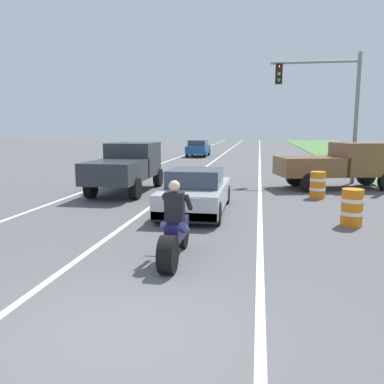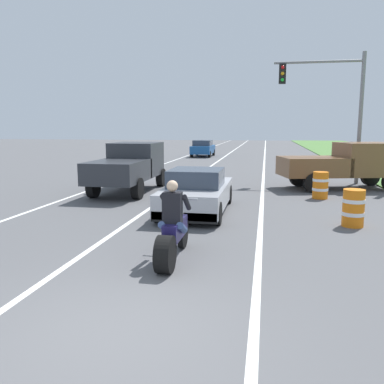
{
  "view_description": "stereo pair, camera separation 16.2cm",
  "coord_description": "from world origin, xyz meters",
  "px_view_note": "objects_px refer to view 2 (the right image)",
  "views": [
    {
      "loc": [
        1.72,
        -4.52,
        2.61
      ],
      "look_at": [
        0.07,
        5.24,
        1.0
      ],
      "focal_mm": 37.04,
      "sensor_mm": 36.0,
      "label": 1
    },
    {
      "loc": [
        1.88,
        -4.49,
        2.61
      ],
      "look_at": [
        0.07,
        5.24,
        1.0
      ],
      "focal_mm": 37.04,
      "sensor_mm": 36.0,
      "label": 2
    }
  ],
  "objects_px": {
    "sports_car_silver": "(197,192)",
    "pickup_truck_left_lane_dark_grey": "(129,165)",
    "construction_barrel_nearest": "(353,208)",
    "pickup_truck_right_shoulder_brown": "(343,163)",
    "construction_barrel_mid": "(320,185)",
    "distant_car_far_ahead": "(203,148)",
    "construction_barrel_far": "(309,171)",
    "traffic_light_mast_near": "(334,98)",
    "motorcycle_with_rider": "(173,233)"
  },
  "relations": [
    {
      "from": "sports_car_silver",
      "to": "pickup_truck_left_lane_dark_grey",
      "type": "distance_m",
      "value": 4.89
    },
    {
      "from": "construction_barrel_nearest",
      "to": "pickup_truck_right_shoulder_brown",
      "type": "bearing_deg",
      "value": 82.24
    },
    {
      "from": "construction_barrel_mid",
      "to": "sports_car_silver",
      "type": "bearing_deg",
      "value": -141.63
    },
    {
      "from": "sports_car_silver",
      "to": "distant_car_far_ahead",
      "type": "xyz_separation_m",
      "value": [
        -3.61,
        24.08,
        0.14
      ]
    },
    {
      "from": "pickup_truck_right_shoulder_brown",
      "to": "distant_car_far_ahead",
      "type": "xyz_separation_m",
      "value": [
        -8.95,
        18.19,
        -0.33
      ]
    },
    {
      "from": "pickup_truck_left_lane_dark_grey",
      "to": "construction_barrel_far",
      "type": "height_order",
      "value": "pickup_truck_left_lane_dark_grey"
    },
    {
      "from": "construction_barrel_far",
      "to": "construction_barrel_mid",
      "type": "bearing_deg",
      "value": -91.12
    },
    {
      "from": "pickup_truck_left_lane_dark_grey",
      "to": "pickup_truck_right_shoulder_brown",
      "type": "relative_size",
      "value": 0.93
    },
    {
      "from": "sports_car_silver",
      "to": "traffic_light_mast_near",
      "type": "height_order",
      "value": "traffic_light_mast_near"
    },
    {
      "from": "pickup_truck_left_lane_dark_grey",
      "to": "distant_car_far_ahead",
      "type": "bearing_deg",
      "value": 90.55
    },
    {
      "from": "pickup_truck_right_shoulder_brown",
      "to": "construction_barrel_nearest",
      "type": "bearing_deg",
      "value": -97.76
    },
    {
      "from": "traffic_light_mast_near",
      "to": "construction_barrel_nearest",
      "type": "xyz_separation_m",
      "value": [
        -0.69,
        -8.68,
        -3.46
      ]
    },
    {
      "from": "pickup_truck_left_lane_dark_grey",
      "to": "traffic_light_mast_near",
      "type": "xyz_separation_m",
      "value": [
        8.5,
        4.2,
        2.85
      ]
    },
    {
      "from": "pickup_truck_left_lane_dark_grey",
      "to": "motorcycle_with_rider",
      "type": "bearing_deg",
      "value": -65.3
    },
    {
      "from": "pickup_truck_right_shoulder_brown",
      "to": "construction_barrel_far",
      "type": "relative_size",
      "value": 5.14
    },
    {
      "from": "sports_car_silver",
      "to": "construction_barrel_far",
      "type": "bearing_deg",
      "value": 63.12
    },
    {
      "from": "pickup_truck_right_shoulder_brown",
      "to": "construction_barrel_mid",
      "type": "bearing_deg",
      "value": -115.13
    },
    {
      "from": "motorcycle_with_rider",
      "to": "sports_car_silver",
      "type": "xyz_separation_m",
      "value": [
        -0.32,
        4.66,
        0.04
      ]
    },
    {
      "from": "motorcycle_with_rider",
      "to": "pickup_truck_right_shoulder_brown",
      "type": "xyz_separation_m",
      "value": [
        5.01,
        10.55,
        0.51
      ]
    },
    {
      "from": "pickup_truck_right_shoulder_brown",
      "to": "construction_barrel_nearest",
      "type": "relative_size",
      "value": 5.14
    },
    {
      "from": "distant_car_far_ahead",
      "to": "pickup_truck_left_lane_dark_grey",
      "type": "bearing_deg",
      "value": -89.45
    },
    {
      "from": "motorcycle_with_rider",
      "to": "construction_barrel_nearest",
      "type": "relative_size",
      "value": 2.21
    },
    {
      "from": "motorcycle_with_rider",
      "to": "construction_barrel_far",
      "type": "height_order",
      "value": "motorcycle_with_rider"
    },
    {
      "from": "construction_barrel_mid",
      "to": "construction_barrel_far",
      "type": "height_order",
      "value": "same"
    },
    {
      "from": "pickup_truck_right_shoulder_brown",
      "to": "construction_barrel_far",
      "type": "xyz_separation_m",
      "value": [
        -1.14,
        2.38,
        -0.6
      ]
    },
    {
      "from": "construction_barrel_mid",
      "to": "distant_car_far_ahead",
      "type": "xyz_separation_m",
      "value": [
        -7.71,
        20.84,
        0.27
      ]
    },
    {
      "from": "sports_car_silver",
      "to": "construction_barrel_far",
      "type": "distance_m",
      "value": 9.27
    },
    {
      "from": "construction_barrel_nearest",
      "to": "construction_barrel_mid",
      "type": "bearing_deg",
      "value": 94.07
    },
    {
      "from": "pickup_truck_left_lane_dark_grey",
      "to": "construction_barrel_far",
      "type": "xyz_separation_m",
      "value": [
        7.61,
        4.8,
        -0.6
      ]
    },
    {
      "from": "construction_barrel_nearest",
      "to": "distant_car_far_ahead",
      "type": "bearing_deg",
      "value": 107.71
    },
    {
      "from": "construction_barrel_far",
      "to": "distant_car_far_ahead",
      "type": "xyz_separation_m",
      "value": [
        -7.81,
        15.81,
        0.27
      ]
    },
    {
      "from": "construction_barrel_mid",
      "to": "construction_barrel_far",
      "type": "xyz_separation_m",
      "value": [
        0.1,
        5.03,
        0.0
      ]
    },
    {
      "from": "traffic_light_mast_near",
      "to": "construction_barrel_nearest",
      "type": "distance_m",
      "value": 9.37
    },
    {
      "from": "motorcycle_with_rider",
      "to": "construction_barrel_mid",
      "type": "bearing_deg",
      "value": 64.48
    },
    {
      "from": "sports_car_silver",
      "to": "traffic_light_mast_near",
      "type": "distance_m",
      "value": 9.79
    },
    {
      "from": "traffic_light_mast_near",
      "to": "construction_barrel_mid",
      "type": "bearing_deg",
      "value": -102.57
    },
    {
      "from": "construction_barrel_far",
      "to": "traffic_light_mast_near",
      "type": "bearing_deg",
      "value": -33.84
    },
    {
      "from": "construction_barrel_far",
      "to": "pickup_truck_left_lane_dark_grey",
      "type": "bearing_deg",
      "value": -147.75
    },
    {
      "from": "pickup_truck_left_lane_dark_grey",
      "to": "traffic_light_mast_near",
      "type": "bearing_deg",
      "value": 26.32
    },
    {
      "from": "distant_car_far_ahead",
      "to": "traffic_light_mast_near",
      "type": "bearing_deg",
      "value": -62.07
    },
    {
      "from": "sports_car_silver",
      "to": "distant_car_far_ahead",
      "type": "bearing_deg",
      "value": 98.54
    },
    {
      "from": "construction_barrel_nearest",
      "to": "sports_car_silver",
      "type": "bearing_deg",
      "value": 167.11
    },
    {
      "from": "motorcycle_with_rider",
      "to": "pickup_truck_right_shoulder_brown",
      "type": "height_order",
      "value": "pickup_truck_right_shoulder_brown"
    },
    {
      "from": "pickup_truck_left_lane_dark_grey",
      "to": "traffic_light_mast_near",
      "type": "distance_m",
      "value": 9.9
    },
    {
      "from": "sports_car_silver",
      "to": "construction_barrel_nearest",
      "type": "xyz_separation_m",
      "value": [
        4.4,
        -1.01,
        -0.13
      ]
    },
    {
      "from": "traffic_light_mast_near",
      "to": "construction_barrel_mid",
      "type": "relative_size",
      "value": 6.0
    },
    {
      "from": "pickup_truck_right_shoulder_brown",
      "to": "motorcycle_with_rider",
      "type": "bearing_deg",
      "value": -115.42
    },
    {
      "from": "motorcycle_with_rider",
      "to": "pickup_truck_left_lane_dark_grey",
      "type": "relative_size",
      "value": 0.46
    },
    {
      "from": "pickup_truck_right_shoulder_brown",
      "to": "traffic_light_mast_near",
      "type": "bearing_deg",
      "value": 98.04
    },
    {
      "from": "traffic_light_mast_near",
      "to": "distant_car_far_ahead",
      "type": "distance_m",
      "value": 18.84
    }
  ]
}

